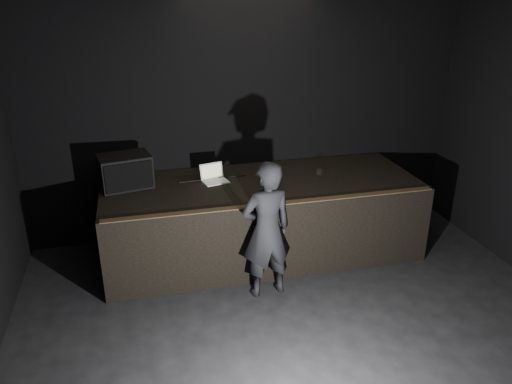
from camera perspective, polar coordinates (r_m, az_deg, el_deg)
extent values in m
cube|color=black|center=(6.84, -0.96, 9.31)|extent=(6.00, 0.10, 3.50)
cube|color=black|center=(6.54, 0.64, -2.93)|extent=(4.00, 1.50, 1.00)
cube|color=brown|center=(5.71, 2.45, -1.32)|extent=(3.92, 0.10, 0.01)
cube|color=black|center=(6.34, -14.73, 2.33)|extent=(0.68, 0.54, 0.41)
cube|color=black|center=(6.14, -14.30, 1.69)|extent=(0.56, 0.13, 0.35)
cylinder|color=black|center=(6.45, -4.94, 1.51)|extent=(0.88, 0.08, 0.02)
cube|color=silver|center=(6.35, -4.62, 1.17)|extent=(0.35, 0.28, 0.02)
cube|color=silver|center=(6.35, -4.62, 1.25)|extent=(0.28, 0.18, 0.00)
cube|color=silver|center=(6.43, -5.12, 2.44)|extent=(0.31, 0.13, 0.20)
cube|color=#E08A42|center=(6.43, -5.09, 2.41)|extent=(0.27, 0.11, 0.16)
cylinder|color=silver|center=(6.20, 1.30, 1.42)|extent=(0.07, 0.07, 0.16)
cylinder|color=#1C249B|center=(6.20, 1.31, 1.46)|extent=(0.07, 0.07, 0.07)
cylinder|color=#B11022|center=(6.21, 1.30, 1.11)|extent=(0.07, 0.07, 0.01)
cylinder|color=white|center=(6.59, 7.23, 2.21)|extent=(0.07, 0.07, 0.09)
cube|color=white|center=(5.72, 0.71, -1.21)|extent=(0.10, 0.13, 0.02)
imported|color=black|center=(5.54, 1.25, -4.39)|extent=(0.64, 0.47, 1.61)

